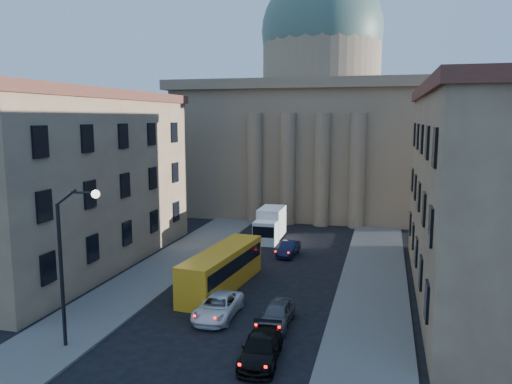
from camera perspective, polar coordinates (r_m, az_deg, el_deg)
sidewalk_left at (r=38.78m, az=-13.43°, el=-10.38°), size 5.00×60.00×0.15m
sidewalk_right at (r=34.56m, az=13.00°, el=-12.74°), size 5.00×60.00×0.15m
church at (r=70.32m, az=7.30°, el=7.95°), size 68.02×28.76×36.60m
building_left at (r=44.96m, az=-20.95°, el=1.50°), size 11.60×26.60×14.70m
building_right at (r=37.45m, az=26.69°, el=-0.15°), size 11.60×26.60×14.70m
street_lamp at (r=28.38m, az=-20.59°, el=-6.71°), size 2.62×0.44×8.83m
car_left_mid at (r=32.28m, az=-4.37°, el=-12.93°), size 2.29×4.94×1.37m
car_right_mid at (r=26.93m, az=0.57°, el=-17.46°), size 2.26×4.82×1.36m
car_right_far at (r=31.02m, az=2.41°, el=-13.76°), size 1.72×4.24×1.44m
car_right_distant at (r=45.81m, az=3.75°, el=-6.48°), size 1.63×3.98×1.28m
city_bus at (r=37.14m, az=-3.88°, el=-8.60°), size 3.37×10.49×2.90m
box_truck at (r=51.34m, az=1.60°, el=-3.82°), size 2.37×5.86×3.21m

